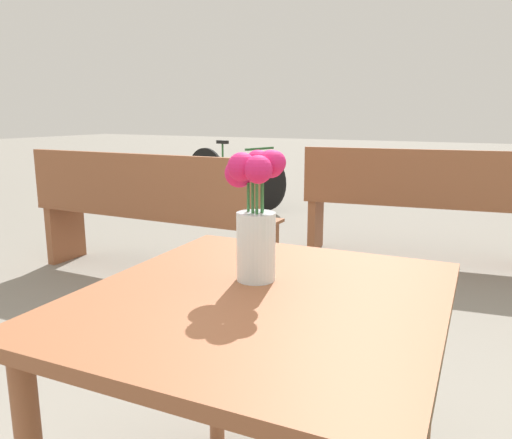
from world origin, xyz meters
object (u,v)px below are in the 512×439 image
flower_vase (256,214)px  bicycle (233,177)px  bench_near (146,210)px  table_front (262,338)px  bench_middle (418,201)px

flower_vase → bicycle: flower_vase is taller
bicycle → bench_near: bearing=-71.7°
table_front → bench_near: 2.33m
bench_middle → bench_near: bearing=-140.7°
table_front → bicycle: bicycle is taller
flower_vase → bench_near: size_ratio=0.17×
table_front → flower_vase: (-0.06, 0.08, 0.26)m
flower_vase → bicycle: (-2.50, 4.16, -0.51)m
table_front → bench_middle: size_ratio=0.52×
flower_vase → table_front: bearing=-54.5°
bench_middle → bicycle: bearing=150.0°
table_front → bench_middle: (-0.16, 2.86, -0.14)m
flower_vase → bench_near: (-1.63, 1.52, -0.40)m
flower_vase → bench_near: bearing=136.9°
table_front → bench_near: size_ratio=0.50×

